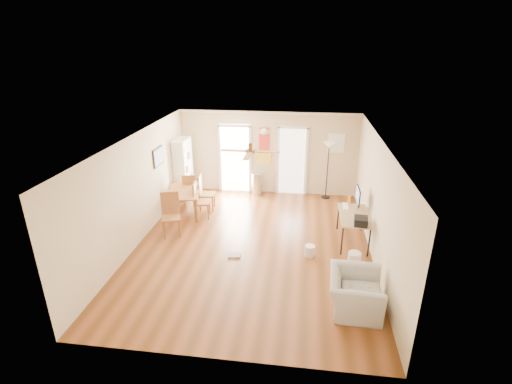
# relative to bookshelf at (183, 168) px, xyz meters

# --- Properties ---
(floor) EXTENTS (7.00, 7.00, 0.00)m
(floor) POSITION_rel_bookshelf_xyz_m (2.55, -2.80, -0.92)
(floor) COLOR brown
(floor) RESTS_ON ground
(ceiling) EXTENTS (5.50, 7.00, 0.00)m
(ceiling) POSITION_rel_bookshelf_xyz_m (2.55, -2.80, 1.68)
(ceiling) COLOR silver
(ceiling) RESTS_ON floor
(wall_back) EXTENTS (5.50, 0.04, 2.60)m
(wall_back) POSITION_rel_bookshelf_xyz_m (2.55, 0.70, 0.38)
(wall_back) COLOR beige
(wall_back) RESTS_ON floor
(wall_front) EXTENTS (5.50, 0.04, 2.60)m
(wall_front) POSITION_rel_bookshelf_xyz_m (2.55, -6.30, 0.38)
(wall_front) COLOR beige
(wall_front) RESTS_ON floor
(wall_left) EXTENTS (0.04, 7.00, 2.60)m
(wall_left) POSITION_rel_bookshelf_xyz_m (-0.20, -2.80, 0.38)
(wall_left) COLOR beige
(wall_left) RESTS_ON floor
(wall_right) EXTENTS (0.04, 7.00, 2.60)m
(wall_right) POSITION_rel_bookshelf_xyz_m (5.30, -2.80, 0.38)
(wall_right) COLOR beige
(wall_right) RESTS_ON floor
(crown_molding) EXTENTS (5.50, 7.00, 0.08)m
(crown_molding) POSITION_rel_bookshelf_xyz_m (2.55, -2.80, 1.64)
(crown_molding) COLOR white
(crown_molding) RESTS_ON wall_back
(kitchen_doorway) EXTENTS (0.90, 0.10, 2.10)m
(kitchen_doorway) POSITION_rel_bookshelf_xyz_m (1.50, 0.68, 0.13)
(kitchen_doorway) COLOR white
(kitchen_doorway) RESTS_ON wall_back
(bathroom_doorway) EXTENTS (0.80, 0.10, 2.10)m
(bathroom_doorway) POSITION_rel_bookshelf_xyz_m (3.30, 0.68, 0.13)
(bathroom_doorway) COLOR white
(bathroom_doorway) RESTS_ON wall_back
(wall_decal) EXTENTS (0.46, 0.03, 1.10)m
(wall_decal) POSITION_rel_bookshelf_xyz_m (2.42, 0.68, 0.63)
(wall_decal) COLOR red
(wall_decal) RESTS_ON wall_back
(ac_grille) EXTENTS (0.50, 0.04, 0.60)m
(ac_grille) POSITION_rel_bookshelf_xyz_m (4.60, 0.67, 0.78)
(ac_grille) COLOR white
(ac_grille) RESTS_ON wall_back
(framed_poster) EXTENTS (0.04, 0.66, 0.48)m
(framed_poster) POSITION_rel_bookshelf_xyz_m (-0.18, -1.40, 0.78)
(framed_poster) COLOR black
(framed_poster) RESTS_ON wall_left
(ceiling_fan) EXTENTS (1.24, 1.24, 0.20)m
(ceiling_fan) POSITION_rel_bookshelf_xyz_m (2.55, -3.10, 1.51)
(ceiling_fan) COLOR #593819
(ceiling_fan) RESTS_ON ceiling
(bookshelf) EXTENTS (0.50, 0.88, 1.84)m
(bookshelf) POSITION_rel_bookshelf_xyz_m (0.00, 0.00, 0.00)
(bookshelf) COLOR white
(bookshelf) RESTS_ON floor
(dining_table) EXTENTS (1.09, 1.51, 0.69)m
(dining_table) POSITION_rel_bookshelf_xyz_m (0.40, -1.20, -0.58)
(dining_table) COLOR #AC6237
(dining_table) RESTS_ON floor
(dining_chair_right_a) EXTENTS (0.46, 0.46, 1.02)m
(dining_chair_right_a) POSITION_rel_bookshelf_xyz_m (0.95, -0.86, -0.41)
(dining_chair_right_a) COLOR olive
(dining_chair_right_a) RESTS_ON floor
(dining_chair_right_b) EXTENTS (0.46, 0.46, 1.00)m
(dining_chair_right_b) POSITION_rel_bookshelf_xyz_m (0.95, -1.41, -0.42)
(dining_chair_right_b) COLOR #A46535
(dining_chair_right_b) RESTS_ON floor
(dining_chair_near) EXTENTS (0.57, 0.57, 1.09)m
(dining_chair_near) POSITION_rel_bookshelf_xyz_m (0.46, -2.53, -0.38)
(dining_chair_near) COLOR #AC6B37
(dining_chair_near) RESTS_ON floor
(dining_chair_far) EXTENTS (0.47, 0.47, 0.95)m
(dining_chair_far) POSITION_rel_bookshelf_xyz_m (0.35, -0.56, -0.44)
(dining_chair_far) COLOR #A17333
(dining_chair_far) RESTS_ON floor
(trash_can) EXTENTS (0.39, 0.39, 0.71)m
(trash_can) POSITION_rel_bookshelf_xyz_m (2.23, 0.44, -0.57)
(trash_can) COLOR #B6B6B8
(trash_can) RESTS_ON floor
(torchiere_lamp) EXTENTS (0.41, 0.41, 1.77)m
(torchiere_lamp) POSITION_rel_bookshelf_xyz_m (4.39, 0.45, -0.03)
(torchiere_lamp) COLOR black
(torchiere_lamp) RESTS_ON floor
(computer_desk) EXTENTS (0.68, 1.36, 0.73)m
(computer_desk) POSITION_rel_bookshelf_xyz_m (4.91, -2.29, -0.56)
(computer_desk) COLOR tan
(computer_desk) RESTS_ON floor
(imac) EXTENTS (0.16, 0.58, 0.53)m
(imac) POSITION_rel_bookshelf_xyz_m (5.02, -1.90, 0.07)
(imac) COLOR black
(imac) RESTS_ON computer_desk
(keyboard) EXTENTS (0.16, 0.43, 0.02)m
(keyboard) POSITION_rel_bookshelf_xyz_m (4.75, -1.83, -0.18)
(keyboard) COLOR white
(keyboard) RESTS_ON computer_desk
(printer) EXTENTS (0.33, 0.37, 0.18)m
(printer) POSITION_rel_bookshelf_xyz_m (5.00, -2.80, -0.10)
(printer) COLOR black
(printer) RESTS_ON computer_desk
(orange_bottle) EXTENTS (0.08, 0.08, 0.22)m
(orange_bottle) POSITION_rel_bookshelf_xyz_m (4.85, -1.65, -0.08)
(orange_bottle) COLOR orange
(orange_bottle) RESTS_ON computer_desk
(wastebasket_a) EXTENTS (0.28, 0.28, 0.27)m
(wastebasket_a) POSITION_rel_bookshelf_xyz_m (3.89, -3.09, -0.79)
(wastebasket_a) COLOR silver
(wastebasket_a) RESTS_ON floor
(wastebasket_b) EXTENTS (0.33, 0.33, 0.32)m
(wastebasket_b) POSITION_rel_bookshelf_xyz_m (4.85, -3.35, -0.76)
(wastebasket_b) COLOR silver
(wastebasket_b) RESTS_ON floor
(floor_cloth) EXTENTS (0.30, 0.25, 0.04)m
(floor_cloth) POSITION_rel_bookshelf_xyz_m (2.19, -3.32, -0.90)
(floor_cloth) COLOR #A9A8A3
(floor_cloth) RESTS_ON floor
(armchair) EXTENTS (1.00, 1.13, 0.69)m
(armchair) POSITION_rel_bookshelf_xyz_m (4.70, -4.81, -0.57)
(armchair) COLOR #A9A9A4
(armchair) RESTS_ON floor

